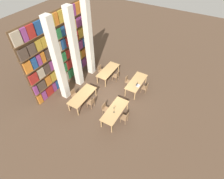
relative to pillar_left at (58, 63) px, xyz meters
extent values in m
plane|color=#4C3828|center=(1.67, -2.87, -3.00)|extent=(40.00, 40.00, 0.00)
cube|color=brown|center=(1.67, 1.14, -0.25)|extent=(6.83, 0.06, 5.50)
cube|color=brown|center=(1.67, 1.14, -2.98)|extent=(6.83, 0.35, 0.03)
cube|color=orange|center=(-1.48, 1.10, -2.59)|extent=(0.34, 0.20, 0.75)
cube|color=#84387A|center=(-1.08, 1.10, -2.59)|extent=(0.36, 0.20, 0.75)
cube|color=maroon|center=(-0.55, 1.10, -2.59)|extent=(0.62, 0.20, 0.75)
cube|color=#84387A|center=(-0.05, 1.10, -2.59)|extent=(0.31, 0.20, 0.75)
cube|color=navy|center=(0.35, 1.10, -2.59)|extent=(0.42, 0.20, 0.75)
cube|color=#B7932D|center=(0.82, 1.10, -2.59)|extent=(0.38, 0.20, 0.75)
cube|color=tan|center=(1.30, 1.10, -2.59)|extent=(0.45, 0.20, 0.75)
cube|color=#236B38|center=(1.92, 1.10, -2.59)|extent=(0.64, 0.20, 0.75)
cube|color=tan|center=(2.44, 1.10, -2.59)|extent=(0.34, 0.20, 0.75)
cube|color=navy|center=(3.00, 1.10, -2.59)|extent=(0.67, 0.20, 0.75)
cube|color=#84387A|center=(3.67, 1.10, -2.59)|extent=(0.53, 0.20, 0.75)
cube|color=maroon|center=(4.22, 1.10, -2.59)|extent=(0.51, 0.20, 0.75)
cube|color=#B7932D|center=(4.72, 1.10, -2.59)|extent=(0.45, 0.20, 0.75)
cube|color=brown|center=(1.67, 1.14, -2.07)|extent=(6.83, 0.35, 0.03)
cube|color=#84387A|center=(-1.52, 1.10, -1.71)|extent=(0.27, 0.20, 0.69)
cube|color=#47382D|center=(-1.00, 1.10, -1.71)|extent=(0.64, 0.20, 0.69)
cube|color=orange|center=(-0.38, 1.10, -1.71)|extent=(0.45, 0.20, 0.69)
cube|color=#B7932D|center=(0.21, 1.10, -1.71)|extent=(0.64, 0.20, 0.69)
cube|color=tan|center=(0.74, 1.10, -1.71)|extent=(0.29, 0.20, 0.69)
cube|color=#236B38|center=(1.25, 1.10, -1.71)|extent=(0.66, 0.20, 0.69)
cube|color=maroon|center=(1.91, 1.10, -1.71)|extent=(0.61, 0.20, 0.69)
cube|color=tan|center=(2.57, 1.10, -1.71)|extent=(0.67, 0.20, 0.69)
cube|color=#B7932D|center=(3.21, 1.10, -1.71)|extent=(0.56, 0.20, 0.69)
cube|color=orange|center=(3.88, 1.10, -1.71)|extent=(0.70, 0.20, 0.69)
cube|color=#B7932D|center=(4.48, 1.10, -1.71)|extent=(0.43, 0.20, 0.69)
cube|color=tan|center=(4.88, 1.10, -1.71)|extent=(0.30, 0.20, 0.69)
cube|color=brown|center=(1.67, 1.14, -1.15)|extent=(6.83, 0.35, 0.03)
cube|color=maroon|center=(-1.35, 1.10, -0.80)|extent=(0.61, 0.20, 0.68)
cube|color=tan|center=(-0.72, 1.10, -0.80)|extent=(0.50, 0.20, 0.68)
cube|color=#47382D|center=(-0.18, 1.10, -0.80)|extent=(0.48, 0.20, 0.68)
cube|color=#84387A|center=(0.36, 1.10, -0.80)|extent=(0.55, 0.20, 0.68)
cube|color=maroon|center=(0.98, 1.10, -0.80)|extent=(0.54, 0.20, 0.68)
cube|color=#236B38|center=(1.52, 1.10, -0.80)|extent=(0.43, 0.20, 0.68)
cube|color=maroon|center=(1.96, 1.10, -0.80)|extent=(0.39, 0.20, 0.68)
cube|color=#236B38|center=(2.49, 1.10, -0.80)|extent=(0.59, 0.20, 0.68)
cube|color=#84387A|center=(3.02, 1.10, -0.80)|extent=(0.39, 0.20, 0.68)
cube|color=#84387A|center=(3.53, 1.10, -0.80)|extent=(0.48, 0.20, 0.68)
cube|color=navy|center=(4.13, 1.10, -0.80)|extent=(0.63, 0.20, 0.68)
cube|color=#236B38|center=(4.77, 1.10, -0.80)|extent=(0.52, 0.20, 0.68)
cube|color=brown|center=(1.67, 1.14, -0.23)|extent=(6.83, 0.35, 0.03)
cube|color=orange|center=(-1.41, 1.10, 0.14)|extent=(0.49, 0.20, 0.73)
cube|color=navy|center=(-0.93, 1.10, 0.14)|extent=(0.36, 0.20, 0.73)
cube|color=#84387A|center=(-0.54, 1.10, 0.14)|extent=(0.30, 0.20, 0.73)
cube|color=orange|center=(-0.19, 1.10, 0.14)|extent=(0.30, 0.20, 0.73)
cube|color=#47382D|center=(0.33, 1.10, 0.14)|extent=(0.62, 0.20, 0.73)
cube|color=orange|center=(0.81, 1.10, 0.14)|extent=(0.29, 0.20, 0.73)
cube|color=tan|center=(1.23, 1.10, 0.14)|extent=(0.48, 0.20, 0.73)
cube|color=navy|center=(1.74, 1.10, 0.14)|extent=(0.42, 0.20, 0.73)
cube|color=maroon|center=(2.19, 1.10, 0.14)|extent=(0.40, 0.20, 0.73)
cube|color=#B7932D|center=(2.65, 1.10, 0.14)|extent=(0.46, 0.20, 0.73)
cube|color=maroon|center=(3.16, 1.10, 0.14)|extent=(0.43, 0.20, 0.73)
cube|color=#B7932D|center=(3.73, 1.10, 0.14)|extent=(0.58, 0.20, 0.73)
cube|color=navy|center=(4.27, 1.10, 0.14)|extent=(0.35, 0.20, 0.73)
cube|color=#47382D|center=(4.77, 1.10, 0.14)|extent=(0.52, 0.20, 0.73)
cube|color=brown|center=(1.67, 1.14, 0.68)|extent=(6.83, 0.35, 0.03)
cube|color=#47382D|center=(-1.37, 1.10, 1.03)|extent=(0.56, 0.20, 0.67)
cube|color=#47382D|center=(-0.75, 1.10, 1.03)|extent=(0.51, 0.20, 0.67)
cube|color=#B7932D|center=(-0.23, 1.10, 1.03)|extent=(0.40, 0.20, 0.67)
cube|color=#B7932D|center=(0.32, 1.10, 1.03)|extent=(0.64, 0.20, 0.67)
cube|color=#B7932D|center=(0.97, 1.10, 1.03)|extent=(0.60, 0.20, 0.67)
cube|color=#236B38|center=(1.54, 1.10, 1.03)|extent=(0.39, 0.20, 0.67)
cube|color=navy|center=(1.95, 1.10, 1.03)|extent=(0.34, 0.20, 0.67)
cube|color=maroon|center=(2.49, 1.10, 1.03)|extent=(0.68, 0.20, 0.67)
cube|color=#B7932D|center=(3.10, 1.10, 1.03)|extent=(0.45, 0.20, 0.67)
cube|color=#84387A|center=(3.63, 1.10, 1.03)|extent=(0.47, 0.20, 0.67)
cube|color=#84387A|center=(4.06, 1.10, 1.03)|extent=(0.30, 0.20, 0.67)
cube|color=#47382D|center=(4.44, 1.10, 1.03)|extent=(0.35, 0.20, 0.67)
cube|color=navy|center=(4.79, 1.10, 1.03)|extent=(0.32, 0.20, 0.67)
cube|color=brown|center=(1.67, 1.14, 1.60)|extent=(6.83, 0.35, 0.03)
cube|color=tan|center=(-1.38, 1.10, 2.00)|extent=(0.54, 0.20, 0.78)
cube|color=#84387A|center=(-0.87, 1.10, 2.00)|extent=(0.32, 0.20, 0.78)
cube|color=maroon|center=(-0.43, 1.10, 2.00)|extent=(0.50, 0.20, 0.78)
cube|color=navy|center=(0.14, 1.10, 2.00)|extent=(0.49, 0.20, 0.78)
cube|color=maroon|center=(0.63, 1.10, 2.00)|extent=(0.39, 0.20, 0.78)
cube|color=#B7932D|center=(1.13, 1.10, 2.00)|extent=(0.53, 0.20, 0.78)
cube|color=orange|center=(1.59, 1.10, 2.00)|extent=(0.32, 0.20, 0.78)
cube|color=#B7932D|center=(2.12, 1.10, 2.00)|extent=(0.58, 0.20, 0.78)
cube|color=orange|center=(2.66, 1.10, 2.00)|extent=(0.37, 0.20, 0.78)
cube|color=#84387A|center=(3.19, 1.10, 2.00)|extent=(0.60, 0.20, 0.78)
cube|color=orange|center=(3.71, 1.10, 2.00)|extent=(0.37, 0.20, 0.78)
cube|color=orange|center=(4.16, 1.10, 2.00)|extent=(0.39, 0.20, 0.78)
cube|color=maroon|center=(4.65, 1.10, 2.00)|extent=(0.53, 0.20, 0.78)
cube|color=silver|center=(0.00, 0.00, 0.00)|extent=(0.46, 0.46, 6.00)
cube|color=silver|center=(1.67, 0.00, 0.00)|extent=(0.46, 0.46, 6.00)
cube|color=silver|center=(3.33, 0.00, 0.00)|extent=(0.46, 0.46, 6.00)
cube|color=tan|center=(0.05, -4.16, -2.25)|extent=(2.30, 0.92, 0.04)
cylinder|color=tan|center=(-1.02, -4.54, -2.64)|extent=(0.07, 0.07, 0.73)
cylinder|color=tan|center=(1.13, -4.54, -2.64)|extent=(0.07, 0.07, 0.73)
cylinder|color=tan|center=(-1.02, -3.78, -2.64)|extent=(0.07, 0.07, 0.73)
cylinder|color=tan|center=(1.13, -3.78, -2.64)|extent=(0.07, 0.07, 0.73)
cylinder|color=olive|center=(-0.11, -4.67, -2.80)|extent=(0.04, 0.04, 0.40)
cylinder|color=olive|center=(0.25, -4.67, -2.80)|extent=(0.04, 0.04, 0.40)
cylinder|color=olive|center=(-0.11, -5.01, -2.80)|extent=(0.04, 0.04, 0.40)
cylinder|color=olive|center=(0.25, -5.01, -2.80)|extent=(0.04, 0.04, 0.40)
cube|color=olive|center=(0.07, -4.84, -2.58)|extent=(0.42, 0.40, 0.04)
cube|color=olive|center=(0.07, -5.02, -2.35)|extent=(0.40, 0.03, 0.42)
cylinder|color=olive|center=(0.25, -3.65, -2.80)|extent=(0.04, 0.04, 0.40)
cylinder|color=olive|center=(-0.11, -3.65, -2.80)|extent=(0.04, 0.04, 0.40)
cylinder|color=olive|center=(0.25, -3.31, -2.80)|extent=(0.04, 0.04, 0.40)
cylinder|color=olive|center=(-0.11, -3.31, -2.80)|extent=(0.04, 0.04, 0.40)
cube|color=olive|center=(0.07, -3.48, -2.58)|extent=(0.42, 0.40, 0.04)
cube|color=olive|center=(0.07, -3.29, -2.35)|extent=(0.40, 0.03, 0.42)
cylinder|color=brown|center=(-0.12, -4.19, -2.22)|extent=(0.14, 0.14, 0.01)
cylinder|color=brown|center=(-0.12, -4.19, -2.01)|extent=(0.02, 0.02, 0.40)
cone|color=brown|center=(-0.12, -4.19, -1.78)|extent=(0.11, 0.11, 0.07)
cube|color=tan|center=(3.28, -4.20, -2.25)|extent=(2.30, 0.92, 0.04)
cylinder|color=tan|center=(2.21, -4.58, -2.64)|extent=(0.07, 0.07, 0.73)
cylinder|color=tan|center=(4.35, -4.58, -2.64)|extent=(0.07, 0.07, 0.73)
cylinder|color=tan|center=(2.21, -3.82, -2.64)|extent=(0.07, 0.07, 0.73)
cylinder|color=tan|center=(4.35, -3.82, -2.64)|extent=(0.07, 0.07, 0.73)
cylinder|color=olive|center=(3.12, -4.71, -2.80)|extent=(0.04, 0.04, 0.40)
cylinder|color=olive|center=(3.48, -4.71, -2.80)|extent=(0.04, 0.04, 0.40)
cylinder|color=olive|center=(3.12, -5.05, -2.80)|extent=(0.04, 0.04, 0.40)
cylinder|color=olive|center=(3.48, -5.05, -2.80)|extent=(0.04, 0.04, 0.40)
cube|color=olive|center=(3.30, -4.88, -2.58)|extent=(0.42, 0.40, 0.04)
cube|color=olive|center=(3.30, -5.07, -2.35)|extent=(0.40, 0.03, 0.42)
cylinder|color=olive|center=(3.48, -3.69, -2.80)|extent=(0.04, 0.04, 0.40)
cylinder|color=olive|center=(3.12, -3.69, -2.80)|extent=(0.04, 0.04, 0.40)
cylinder|color=olive|center=(3.48, -3.35, -2.80)|extent=(0.04, 0.04, 0.40)
cylinder|color=olive|center=(3.12, -3.35, -2.80)|extent=(0.04, 0.04, 0.40)
cube|color=olive|center=(3.30, -3.52, -2.58)|extent=(0.42, 0.40, 0.04)
cube|color=olive|center=(3.30, -3.34, -2.35)|extent=(0.40, 0.03, 0.42)
cube|color=silver|center=(2.90, -4.50, -2.23)|extent=(0.32, 0.22, 0.01)
cube|color=black|center=(2.90, -4.39, -2.12)|extent=(0.32, 0.01, 0.20)
cube|color=tan|center=(0.06, -1.54, -2.25)|extent=(2.30, 0.92, 0.04)
cylinder|color=tan|center=(-1.01, -1.92, -2.64)|extent=(0.07, 0.07, 0.73)
cylinder|color=tan|center=(1.13, -1.92, -2.64)|extent=(0.07, 0.07, 0.73)
cylinder|color=tan|center=(-1.01, -1.16, -2.64)|extent=(0.07, 0.07, 0.73)
cylinder|color=tan|center=(1.13, -1.16, -2.64)|extent=(0.07, 0.07, 0.73)
cylinder|color=olive|center=(-0.13, -2.05, -2.80)|extent=(0.04, 0.04, 0.40)
cylinder|color=olive|center=(0.23, -2.05, -2.80)|extent=(0.04, 0.04, 0.40)
cylinder|color=olive|center=(-0.13, -2.39, -2.80)|extent=(0.04, 0.04, 0.40)
cylinder|color=olive|center=(0.23, -2.39, -2.80)|extent=(0.04, 0.04, 0.40)
cube|color=olive|center=(0.05, -2.22, -2.58)|extent=(0.42, 0.40, 0.04)
cube|color=olive|center=(0.05, -2.41, -2.35)|extent=(0.40, 0.03, 0.42)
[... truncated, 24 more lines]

